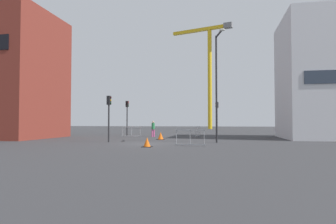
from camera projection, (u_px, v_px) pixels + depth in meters
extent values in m
plane|color=#333335|center=(148.00, 144.00, 20.90)|extent=(160.00, 160.00, 0.00)
cube|color=maroon|center=(12.00, 76.00, 28.41)|extent=(8.06, 8.17, 12.19)
cube|color=black|center=(3.00, 42.00, 24.00)|extent=(1.10, 0.06, 1.30)
cylinder|color=gold|center=(210.00, 79.00, 63.93)|extent=(0.90, 0.90, 22.02)
cube|color=gold|center=(200.00, 30.00, 65.38)|extent=(12.84, 4.45, 0.70)
cube|color=slate|center=(228.00, 26.00, 62.38)|extent=(2.07, 1.67, 1.10)
cylinder|color=#232326|center=(216.00, 89.00, 22.16)|extent=(0.14, 0.14, 8.25)
cube|color=#232326|center=(219.00, 33.00, 21.41)|extent=(0.57, 1.76, 0.10)
ellipsoid|color=silver|center=(222.00, 30.00, 20.51)|extent=(0.44, 0.24, 0.16)
cylinder|color=#232326|center=(217.00, 121.00, 35.15)|extent=(0.12, 0.12, 3.29)
cube|color=#232326|center=(217.00, 105.00, 35.22)|extent=(0.34, 0.31, 0.70)
sphere|color=#390605|center=(216.00, 103.00, 35.21)|extent=(0.11, 0.11, 0.11)
sphere|color=#F2A514|center=(216.00, 105.00, 35.20)|extent=(0.11, 0.11, 0.11)
sphere|color=#07330F|center=(216.00, 107.00, 35.19)|extent=(0.11, 0.11, 0.11)
cylinder|color=black|center=(127.00, 121.00, 33.54)|extent=(0.12, 0.12, 3.32)
cube|color=black|center=(127.00, 104.00, 33.61)|extent=(0.33, 0.31, 0.70)
sphere|color=red|center=(128.00, 102.00, 33.54)|extent=(0.11, 0.11, 0.11)
sphere|color=#3C2905|center=(128.00, 104.00, 33.53)|extent=(0.11, 0.11, 0.11)
sphere|color=#07330F|center=(128.00, 106.00, 33.52)|extent=(0.11, 0.11, 0.11)
cylinder|color=#232326|center=(109.00, 123.00, 22.52)|extent=(0.12, 0.12, 2.92)
cube|color=#232326|center=(109.00, 100.00, 22.58)|extent=(0.32, 0.29, 0.70)
sphere|color=#390605|center=(111.00, 97.00, 22.52)|extent=(0.11, 0.11, 0.11)
sphere|color=#F2A514|center=(111.00, 100.00, 22.51)|extent=(0.11, 0.11, 0.11)
sphere|color=#07330F|center=(111.00, 103.00, 22.50)|extent=(0.11, 0.11, 0.11)
cylinder|color=#D14C8C|center=(152.00, 133.00, 30.53)|extent=(0.14, 0.14, 0.79)
cylinder|color=#D14C8C|center=(154.00, 133.00, 30.58)|extent=(0.14, 0.14, 0.79)
cylinder|color=#2D844C|center=(153.00, 126.00, 30.58)|extent=(0.34, 0.34, 0.66)
sphere|color=tan|center=(153.00, 122.00, 30.59)|extent=(0.21, 0.21, 0.21)
cube|color=#9EA0A5|center=(131.00, 127.00, 30.38)|extent=(2.10, 0.20, 0.06)
cube|color=#9EA0A5|center=(131.00, 136.00, 30.35)|extent=(2.10, 0.20, 0.06)
cylinder|color=#9EA0A5|center=(123.00, 132.00, 30.47)|extent=(0.04, 0.04, 1.05)
cylinder|color=#9EA0A5|center=(131.00, 132.00, 30.36)|extent=(0.04, 0.04, 1.05)
cylinder|color=#9EA0A5|center=(140.00, 132.00, 30.24)|extent=(0.04, 0.04, 1.05)
cube|color=#9EA0A5|center=(197.00, 127.00, 30.95)|extent=(0.27, 2.57, 0.06)
cube|color=#9EA0A5|center=(197.00, 136.00, 30.92)|extent=(0.27, 2.57, 0.06)
cylinder|color=#9EA0A5|center=(196.00, 132.00, 29.82)|extent=(0.04, 0.04, 1.05)
cylinder|color=#9EA0A5|center=(197.00, 132.00, 30.93)|extent=(0.04, 0.04, 1.05)
cylinder|color=#9EA0A5|center=(199.00, 131.00, 32.05)|extent=(0.04, 0.04, 1.05)
cube|color=gray|center=(190.00, 130.00, 18.89)|extent=(2.05, 0.22, 0.06)
cube|color=gray|center=(190.00, 145.00, 18.86)|extent=(2.05, 0.22, 0.06)
cylinder|color=gray|center=(176.00, 138.00, 19.12)|extent=(0.04, 0.04, 1.05)
cylinder|color=gray|center=(190.00, 138.00, 18.87)|extent=(0.04, 0.04, 1.05)
cylinder|color=gray|center=(204.00, 138.00, 18.63)|extent=(0.04, 0.04, 1.05)
cube|color=black|center=(161.00, 139.00, 25.70)|extent=(0.67, 0.67, 0.03)
cone|color=#E55B0F|center=(161.00, 136.00, 25.71)|extent=(0.52, 0.52, 0.68)
cube|color=black|center=(147.00, 147.00, 18.16)|extent=(0.60, 0.60, 0.03)
cone|color=#E55B0F|center=(147.00, 142.00, 18.17)|extent=(0.46, 0.46, 0.61)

